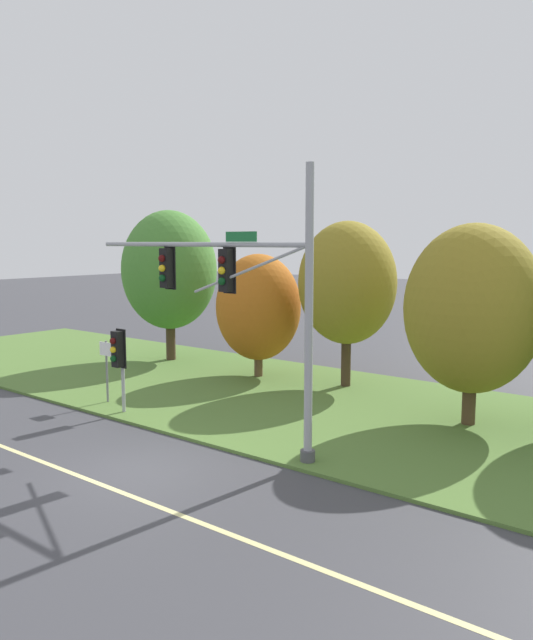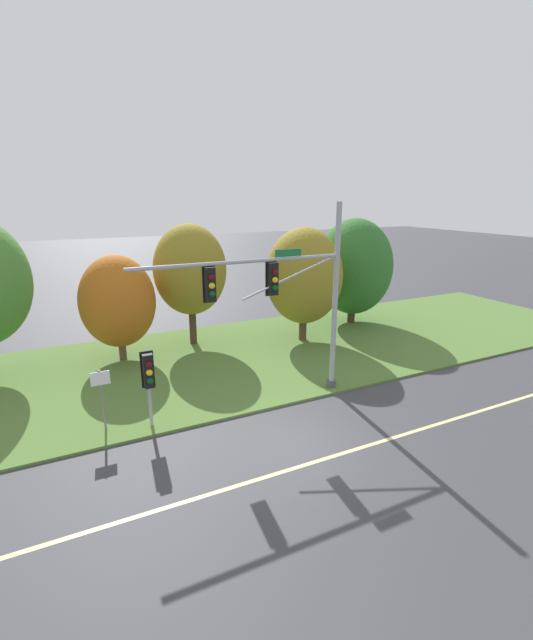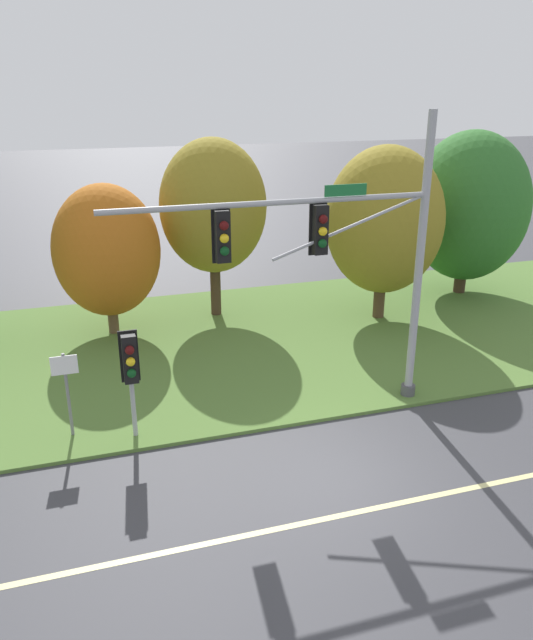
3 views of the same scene
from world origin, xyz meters
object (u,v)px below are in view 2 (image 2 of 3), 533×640
(tree_left_of_mast, at_px, (118,302))
(tree_behind_signpost, at_px, (190,270))
(tree_mid_verge, at_px, (304,276))
(tree_tall_centre, at_px, (354,267))
(route_sign_post, at_px, (102,391))
(pedestrian_signal_near_kerb, at_px, (149,375))
(traffic_signal_mast, at_px, (288,291))

(tree_left_of_mast, distance_m, tree_behind_signpost, 4.17)
(tree_mid_verge, height_order, tree_tall_centre, tree_tall_centre)
(route_sign_post, bearing_deg, pedestrian_signal_near_kerb, -23.22)
(route_sign_post, bearing_deg, tree_left_of_mast, 77.04)
(pedestrian_signal_near_kerb, bearing_deg, tree_mid_verge, 31.81)
(traffic_signal_mast, relative_size, route_sign_post, 3.74)
(pedestrian_signal_near_kerb, bearing_deg, route_sign_post, 156.78)
(route_sign_post, relative_size, tree_left_of_mast, 0.43)
(route_sign_post, relative_size, tree_tall_centre, 0.34)
(route_sign_post, bearing_deg, tree_mid_verge, 25.59)
(tree_mid_verge, bearing_deg, tree_tall_centre, 20.01)
(tree_behind_signpost, height_order, tree_tall_centre, tree_tall_centre)
(route_sign_post, bearing_deg, tree_behind_signpost, 54.03)
(tree_left_of_mast, height_order, tree_behind_signpost, tree_behind_signpost)
(tree_tall_centre, bearing_deg, tree_left_of_mast, -178.71)
(tree_left_of_mast, height_order, tree_tall_centre, tree_tall_centre)
(tree_behind_signpost, bearing_deg, route_sign_post, -125.97)
(traffic_signal_mast, bearing_deg, tree_left_of_mast, 126.32)
(traffic_signal_mast, relative_size, tree_behind_signpost, 1.27)
(tree_mid_verge, bearing_deg, tree_left_of_mast, 171.94)
(pedestrian_signal_near_kerb, height_order, route_sign_post, pedestrian_signal_near_kerb)
(traffic_signal_mast, distance_m, tree_behind_signpost, 8.31)
(route_sign_post, height_order, tree_mid_verge, tree_mid_verge)
(traffic_signal_mast, xyz_separation_m, tree_mid_verge, (4.33, 6.02, -0.76))
(traffic_signal_mast, distance_m, tree_tall_centre, 11.92)
(traffic_signal_mast, xyz_separation_m, tree_left_of_mast, (-5.44, 7.41, -1.46))
(traffic_signal_mast, bearing_deg, pedestrian_signal_near_kerb, -179.31)
(tree_left_of_mast, bearing_deg, route_sign_post, -102.96)
(pedestrian_signal_near_kerb, height_order, tree_mid_verge, tree_mid_verge)
(tree_left_of_mast, bearing_deg, tree_behind_signpost, 10.94)
(tree_behind_signpost, height_order, tree_mid_verge, tree_behind_signpost)
(traffic_signal_mast, relative_size, pedestrian_signal_near_kerb, 2.92)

